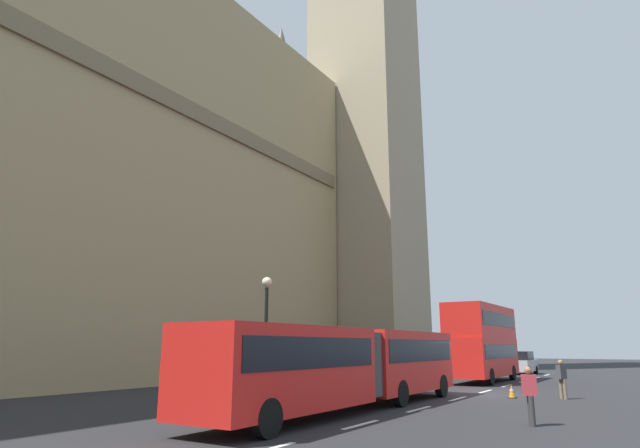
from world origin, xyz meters
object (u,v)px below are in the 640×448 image
object	(u,v)px
articulated_bus	(350,361)
street_lamp	(266,328)
pedestrian_by_kerb	(562,378)
clock_tower	(363,4)
traffic_cone_west	(512,392)
double_decker_bus	(482,339)
traffic_cone_middle	(530,386)
pedestrian_near_cones	(530,394)
sedan_lead	(522,363)

from	to	relation	value
articulated_bus	street_lamp	world-z (taller)	street_lamp
street_lamp	pedestrian_by_kerb	world-z (taller)	street_lamp
clock_tower	traffic_cone_west	bearing A→B (deg)	-140.27
double_decker_bus	pedestrian_by_kerb	bearing A→B (deg)	-147.73
traffic_cone_middle	pedestrian_near_cones	world-z (taller)	pedestrian_near_cones
traffic_cone_west	street_lamp	world-z (taller)	street_lamp
pedestrian_by_kerb	double_decker_bus	bearing A→B (deg)	32.27
traffic_cone_middle	street_lamp	size ratio (longest dim) A/B	0.11
articulated_bus	sedan_lead	size ratio (longest dim) A/B	3.62
street_lamp	double_decker_bus	bearing A→B (deg)	-14.47
street_lamp	articulated_bus	bearing A→B (deg)	-97.75
clock_tower	traffic_cone_west	size ratio (longest dim) A/B	133.19
traffic_cone_middle	clock_tower	bearing A→B (deg)	45.42
clock_tower	articulated_bus	bearing A→B (deg)	-154.60
clock_tower	sedan_lead	bearing A→B (deg)	-89.85
sedan_lead	street_lamp	distance (m)	29.33
double_decker_bus	pedestrian_by_kerb	distance (m)	11.41
traffic_cone_middle	pedestrian_near_cones	distance (m)	12.51
traffic_cone_west	clock_tower	bearing A→B (deg)	39.73
clock_tower	traffic_cone_west	distance (m)	49.08
double_decker_bus	street_lamp	distance (m)	18.04
sedan_lead	traffic_cone_middle	bearing A→B (deg)	-167.29
clock_tower	sedan_lead	distance (m)	42.03
articulated_bus	traffic_cone_middle	bearing A→B (deg)	-19.03
double_decker_bus	pedestrian_near_cones	size ratio (longest dim) A/B	5.38
double_decker_bus	pedestrian_by_kerb	xyz separation A→B (m)	(-9.53, -6.02, -1.80)
double_decker_bus	sedan_lead	xyz separation A→B (m)	(11.43, -0.03, -1.79)
traffic_cone_west	traffic_cone_middle	size ratio (longest dim) A/B	1.00
double_decker_bus	traffic_cone_middle	size ratio (longest dim) A/B	15.68
clock_tower	sedan_lead	world-z (taller)	clock_tower
sedan_lead	traffic_cone_middle	world-z (taller)	sedan_lead
double_decker_bus	traffic_cone_west	bearing A→B (deg)	-158.79
sedan_lead	traffic_cone_middle	size ratio (longest dim) A/B	7.59
clock_tower	traffic_cone_middle	distance (m)	47.55
clock_tower	pedestrian_by_kerb	distance (m)	49.07
articulated_bus	double_decker_bus	xyz separation A→B (m)	(18.07, 0.00, 0.96)
traffic_cone_middle	street_lamp	distance (m)	14.27
traffic_cone_middle	pedestrian_near_cones	size ratio (longest dim) A/B	0.34
articulated_bus	pedestrian_by_kerb	bearing A→B (deg)	-35.14
pedestrian_by_kerb	traffic_cone_west	bearing A→B (deg)	107.89
clock_tower	traffic_cone_west	xyz separation A→B (m)	(-21.59, -17.95, -40.25)
pedestrian_near_cones	pedestrian_by_kerb	xyz separation A→B (m)	(9.11, 0.38, 0.00)
sedan_lead	traffic_cone_west	world-z (taller)	sedan_lead
double_decker_bus	traffic_cone_west	world-z (taller)	double_decker_bus
traffic_cone_west	pedestrian_near_cones	bearing A→B (deg)	-163.89
sedan_lead	pedestrian_by_kerb	size ratio (longest dim) A/B	2.60
double_decker_bus	sedan_lead	bearing A→B (deg)	-0.13
clock_tower	double_decker_bus	size ratio (longest dim) A/B	8.49
street_lamp	pedestrian_near_cones	xyz separation A→B (m)	(-1.18, -10.90, -2.14)
articulated_bus	sedan_lead	xyz separation A→B (m)	(29.51, -0.02, -0.83)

